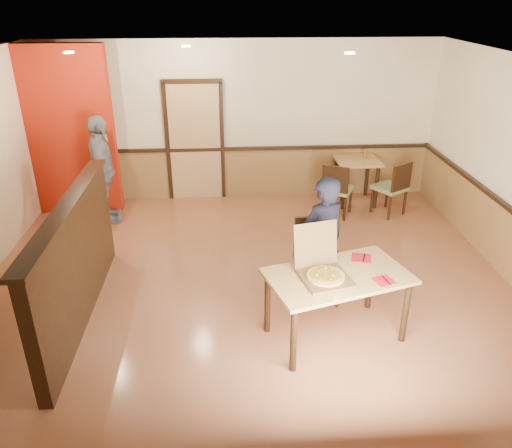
{
  "coord_description": "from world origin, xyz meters",
  "views": [
    {
      "loc": [
        -0.27,
        -5.27,
        3.55
      ],
      "look_at": [
        0.07,
        0.0,
        1.05
      ],
      "focal_mm": 35.0,
      "sensor_mm": 36.0,
      "label": 1
    }
  ],
  "objects_px": {
    "diner_chair": "(316,256)",
    "side_chair_right": "(393,186)",
    "passerby": "(103,170)",
    "condiment": "(365,154)",
    "main_table": "(337,283)",
    "diner": "(322,243)",
    "side_table": "(357,169)",
    "pizza_box": "(324,272)",
    "side_chair_left": "(337,188)"
  },
  "relations": [
    {
      "from": "side_chair_left",
      "to": "diner",
      "type": "xyz_separation_m",
      "value": [
        -0.74,
        -2.55,
        0.32
      ]
    },
    {
      "from": "passerby",
      "to": "side_chair_left",
      "type": "bearing_deg",
      "value": -101.76
    },
    {
      "from": "main_table",
      "to": "diner_chair",
      "type": "relative_size",
      "value": 1.62
    },
    {
      "from": "side_chair_left",
      "to": "condiment",
      "type": "distance_m",
      "value": 1.0
    },
    {
      "from": "main_table",
      "to": "side_chair_left",
      "type": "distance_m",
      "value": 3.3
    },
    {
      "from": "side_table",
      "to": "diner",
      "type": "relative_size",
      "value": 0.49
    },
    {
      "from": "main_table",
      "to": "side_chair_right",
      "type": "height_order",
      "value": "side_chair_right"
    },
    {
      "from": "side_chair_left",
      "to": "side_table",
      "type": "distance_m",
      "value": 0.79
    },
    {
      "from": "diner_chair",
      "to": "side_chair_right",
      "type": "distance_m",
      "value": 2.97
    },
    {
      "from": "passerby",
      "to": "pizza_box",
      "type": "xyz_separation_m",
      "value": [
        2.97,
        -3.34,
        -0.02
      ]
    },
    {
      "from": "diner_chair",
      "to": "condiment",
      "type": "bearing_deg",
      "value": 60.54
    },
    {
      "from": "side_table",
      "to": "condiment",
      "type": "bearing_deg",
      "value": 26.96
    },
    {
      "from": "side_chair_left",
      "to": "pizza_box",
      "type": "distance_m",
      "value": 3.4
    },
    {
      "from": "side_chair_right",
      "to": "passerby",
      "type": "bearing_deg",
      "value": -33.43
    },
    {
      "from": "main_table",
      "to": "passerby",
      "type": "relative_size",
      "value": 0.94
    },
    {
      "from": "passerby",
      "to": "diner_chair",
      "type": "bearing_deg",
      "value": -139.58
    },
    {
      "from": "side_chair_right",
      "to": "main_table",
      "type": "bearing_deg",
      "value": 30.1
    },
    {
      "from": "diner",
      "to": "condiment",
      "type": "relative_size",
      "value": 10.58
    },
    {
      "from": "side_chair_left",
      "to": "passerby",
      "type": "distance_m",
      "value": 3.85
    },
    {
      "from": "side_chair_left",
      "to": "diner",
      "type": "height_order",
      "value": "diner"
    },
    {
      "from": "side_table",
      "to": "pizza_box",
      "type": "distance_m",
      "value": 4.12
    },
    {
      "from": "diner_chair",
      "to": "diner",
      "type": "relative_size",
      "value": 0.62
    },
    {
      "from": "diner",
      "to": "side_chair_right",
      "type": "bearing_deg",
      "value": -150.02
    },
    {
      "from": "main_table",
      "to": "side_table",
      "type": "relative_size",
      "value": 2.08
    },
    {
      "from": "side_chair_left",
      "to": "diner_chair",
      "type": "bearing_deg",
      "value": 99.29
    },
    {
      "from": "side_chair_right",
      "to": "side_table",
      "type": "distance_m",
      "value": 0.79
    },
    {
      "from": "side_table",
      "to": "pizza_box",
      "type": "height_order",
      "value": "pizza_box"
    },
    {
      "from": "diner_chair",
      "to": "side_chair_right",
      "type": "xyz_separation_m",
      "value": [
        1.74,
        2.4,
        -0.04
      ]
    },
    {
      "from": "side_table",
      "to": "passerby",
      "type": "distance_m",
      "value": 4.36
    },
    {
      "from": "side_chair_left",
      "to": "pizza_box",
      "type": "xyz_separation_m",
      "value": [
        -0.86,
        -3.27,
        0.35
      ]
    },
    {
      "from": "condiment",
      "to": "side_table",
      "type": "bearing_deg",
      "value": -153.04
    },
    {
      "from": "main_table",
      "to": "side_chair_right",
      "type": "xyz_separation_m",
      "value": [
        1.66,
        3.23,
        -0.17
      ]
    },
    {
      "from": "passerby",
      "to": "condiment",
      "type": "distance_m",
      "value": 4.51
    },
    {
      "from": "diner",
      "to": "side_chair_left",
      "type": "bearing_deg",
      "value": -132.39
    },
    {
      "from": "side_chair_left",
      "to": "passerby",
      "type": "bearing_deg",
      "value": 26.16
    },
    {
      "from": "diner_chair",
      "to": "pizza_box",
      "type": "bearing_deg",
      "value": -100.72
    },
    {
      "from": "side_chair_right",
      "to": "pizza_box",
      "type": "xyz_separation_m",
      "value": [
        -1.83,
        -3.28,
        0.35
      ]
    },
    {
      "from": "diner_chair",
      "to": "side_chair_right",
      "type": "bearing_deg",
      "value": 49.01
    },
    {
      "from": "side_chair_right",
      "to": "condiment",
      "type": "relative_size",
      "value": 6.07
    },
    {
      "from": "diner",
      "to": "passerby",
      "type": "bearing_deg",
      "value": -66.4
    },
    {
      "from": "pizza_box",
      "to": "condiment",
      "type": "relative_size",
      "value": 4.32
    },
    {
      "from": "diner_chair",
      "to": "condiment",
      "type": "xyz_separation_m",
      "value": [
        1.4,
        3.08,
        0.32
      ]
    },
    {
      "from": "main_table",
      "to": "diner_chair",
      "type": "distance_m",
      "value": 0.84
    },
    {
      "from": "side_chair_left",
      "to": "side_chair_right",
      "type": "height_order",
      "value": "side_chair_right"
    },
    {
      "from": "main_table",
      "to": "pizza_box",
      "type": "height_order",
      "value": "pizza_box"
    },
    {
      "from": "passerby",
      "to": "condiment",
      "type": "height_order",
      "value": "passerby"
    },
    {
      "from": "side_chair_right",
      "to": "side_table",
      "type": "relative_size",
      "value": 1.18
    },
    {
      "from": "side_chair_right",
      "to": "condiment",
      "type": "xyz_separation_m",
      "value": [
        -0.34,
        0.69,
        0.37
      ]
    },
    {
      "from": "passerby",
      "to": "main_table",
      "type": "bearing_deg",
      "value": -147.09
    },
    {
      "from": "diner_chair",
      "to": "side_chair_right",
      "type": "relative_size",
      "value": 1.09
    }
  ]
}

